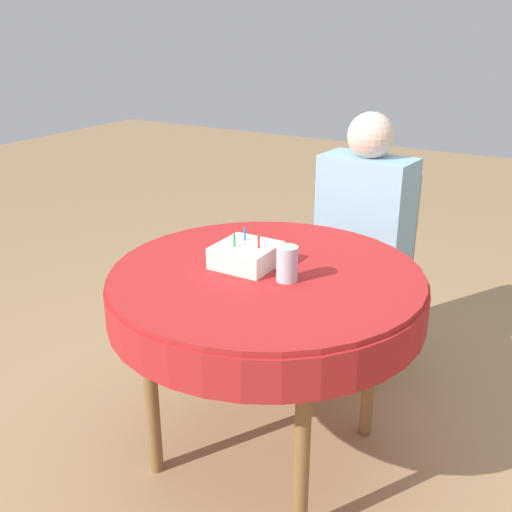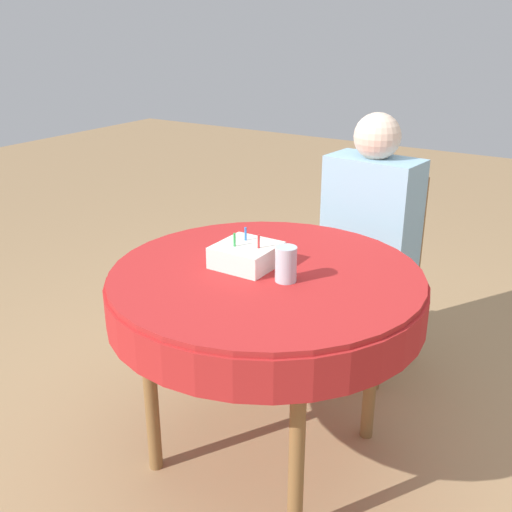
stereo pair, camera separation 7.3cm
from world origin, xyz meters
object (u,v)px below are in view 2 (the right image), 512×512
at_px(person, 369,224).
at_px(birthday_cake, 247,255).
at_px(chair, 375,265).
at_px(drinking_glass, 286,264).

distance_m(person, birthday_cake, 0.80).
bearing_deg(chair, drinking_glass, -81.91).
distance_m(chair, person, 0.25).
height_order(chair, birthday_cake, chair).
relative_size(person, drinking_glass, 10.09).
xyz_separation_m(chair, birthday_cake, (-0.14, -0.87, 0.31)).
relative_size(birthday_cake, drinking_glass, 1.69).
height_order(chair, person, person).
xyz_separation_m(chair, drinking_glass, (0.04, -0.91, 0.33)).
height_order(person, birthday_cake, person).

